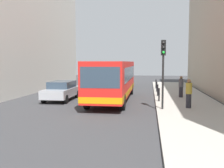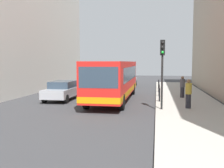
{
  "view_description": "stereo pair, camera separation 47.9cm",
  "coord_description": "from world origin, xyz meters",
  "px_view_note": "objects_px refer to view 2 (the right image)",
  "views": [
    {
      "loc": [
        2.76,
        -16.86,
        2.96
      ],
      "look_at": [
        0.2,
        0.66,
        1.45
      ],
      "focal_mm": 41.27,
      "sensor_mm": 36.0,
      "label": 1
    },
    {
      "loc": [
        3.24,
        -16.78,
        2.96
      ],
      "look_at": [
        0.2,
        0.66,
        1.45
      ],
      "focal_mm": 41.27,
      "sensor_mm": 36.0,
      "label": 2
    }
  ],
  "objects_px": {
    "bus": "(114,78)",
    "bollard_near": "(159,95)",
    "pedestrian_near_signal": "(188,94)",
    "pedestrian_mid_sidewalk": "(182,87)",
    "bollard_mid": "(159,90)",
    "bollard_farthest": "(159,84)",
    "bollard_far": "(159,87)",
    "car_behind_bus": "(128,80)",
    "car_beside_bus": "(63,90)",
    "traffic_light": "(162,61)"
  },
  "relations": [
    {
      "from": "bus",
      "to": "bollard_near",
      "type": "xyz_separation_m",
      "value": [
        3.44,
        -1.02,
        -1.1
      ]
    },
    {
      "from": "bollard_near",
      "to": "bollard_mid",
      "type": "xyz_separation_m",
      "value": [
        0.0,
        3.05,
        0.0
      ]
    },
    {
      "from": "car_beside_bus",
      "to": "bollard_farthest",
      "type": "height_order",
      "value": "car_beside_bus"
    },
    {
      "from": "pedestrian_mid_sidewalk",
      "to": "bollard_mid",
      "type": "bearing_deg",
      "value": 177.56
    },
    {
      "from": "traffic_light",
      "to": "pedestrian_mid_sidewalk",
      "type": "height_order",
      "value": "traffic_light"
    },
    {
      "from": "bus",
      "to": "bollard_near",
      "type": "bearing_deg",
      "value": 163.35
    },
    {
      "from": "bollard_mid",
      "to": "bollard_near",
      "type": "bearing_deg",
      "value": -90.0
    },
    {
      "from": "car_behind_bus",
      "to": "traffic_light",
      "type": "bearing_deg",
      "value": 102.69
    },
    {
      "from": "car_beside_bus",
      "to": "bollard_near",
      "type": "relative_size",
      "value": 4.65
    },
    {
      "from": "car_beside_bus",
      "to": "car_behind_bus",
      "type": "relative_size",
      "value": 1.0
    },
    {
      "from": "bus",
      "to": "bollard_far",
      "type": "height_order",
      "value": "bus"
    },
    {
      "from": "bollard_near",
      "to": "pedestrian_near_signal",
      "type": "bearing_deg",
      "value": -55.05
    },
    {
      "from": "traffic_light",
      "to": "car_behind_bus",
      "type": "bearing_deg",
      "value": 103.46
    },
    {
      "from": "pedestrian_near_signal",
      "to": "pedestrian_mid_sidewalk",
      "type": "relative_size",
      "value": 1.05
    },
    {
      "from": "bus",
      "to": "bollard_mid",
      "type": "height_order",
      "value": "bus"
    },
    {
      "from": "bus",
      "to": "bollard_far",
      "type": "bearing_deg",
      "value": -124.35
    },
    {
      "from": "pedestrian_mid_sidewalk",
      "to": "bollard_near",
      "type": "bearing_deg",
      "value": -109.77
    },
    {
      "from": "pedestrian_near_signal",
      "to": "car_behind_bus",
      "type": "bearing_deg",
      "value": 112.51
    },
    {
      "from": "bollard_farthest",
      "to": "pedestrian_near_signal",
      "type": "height_order",
      "value": "pedestrian_near_signal"
    },
    {
      "from": "traffic_light",
      "to": "bollard_near",
      "type": "height_order",
      "value": "traffic_light"
    },
    {
      "from": "bollard_mid",
      "to": "bollard_far",
      "type": "distance_m",
      "value": 3.05
    },
    {
      "from": "pedestrian_near_signal",
      "to": "pedestrian_mid_sidewalk",
      "type": "distance_m",
      "value": 4.84
    },
    {
      "from": "car_behind_bus",
      "to": "pedestrian_mid_sidewalk",
      "type": "xyz_separation_m",
      "value": [
        5.41,
        -10.03,
        0.21
      ]
    },
    {
      "from": "bollard_near",
      "to": "bollard_far",
      "type": "bearing_deg",
      "value": 90.0
    },
    {
      "from": "pedestrian_mid_sidewalk",
      "to": "bollard_far",
      "type": "bearing_deg",
      "value": 133.27
    },
    {
      "from": "car_behind_bus",
      "to": "bollard_far",
      "type": "relative_size",
      "value": 4.66
    },
    {
      "from": "car_behind_bus",
      "to": "pedestrian_mid_sidewalk",
      "type": "distance_m",
      "value": 11.4
    },
    {
      "from": "bollard_far",
      "to": "pedestrian_near_signal",
      "type": "bearing_deg",
      "value": -78.7
    },
    {
      "from": "bus",
      "to": "bollard_near",
      "type": "height_order",
      "value": "bus"
    },
    {
      "from": "bollard_far",
      "to": "traffic_light",
      "type": "bearing_deg",
      "value": -89.37
    },
    {
      "from": "bus",
      "to": "bollard_farthest",
      "type": "distance_m",
      "value": 8.89
    },
    {
      "from": "bollard_farthest",
      "to": "pedestrian_near_signal",
      "type": "xyz_separation_m",
      "value": [
        1.7,
        -11.57,
        0.42
      ]
    },
    {
      "from": "bus",
      "to": "pedestrian_mid_sidewalk",
      "type": "distance_m",
      "value": 5.48
    },
    {
      "from": "car_beside_bus",
      "to": "bollard_near",
      "type": "distance_m",
      "value": 7.44
    },
    {
      "from": "car_beside_bus",
      "to": "pedestrian_mid_sidewalk",
      "type": "distance_m",
      "value": 9.44
    },
    {
      "from": "car_behind_bus",
      "to": "bollard_far",
      "type": "bearing_deg",
      "value": 118.89
    },
    {
      "from": "car_beside_bus",
      "to": "bollard_farthest",
      "type": "bearing_deg",
      "value": -130.98
    },
    {
      "from": "car_behind_bus",
      "to": "pedestrian_mid_sidewalk",
      "type": "height_order",
      "value": "pedestrian_mid_sidewalk"
    },
    {
      "from": "car_behind_bus",
      "to": "bollard_mid",
      "type": "distance_m",
      "value": 10.05
    },
    {
      "from": "bus",
      "to": "bollard_farthest",
      "type": "height_order",
      "value": "bus"
    },
    {
      "from": "bus",
      "to": "car_behind_bus",
      "type": "relative_size",
      "value": 2.49
    },
    {
      "from": "traffic_light",
      "to": "pedestrian_near_signal",
      "type": "distance_m",
      "value": 2.61
    },
    {
      "from": "bus",
      "to": "bollard_farthest",
      "type": "relative_size",
      "value": 11.61
    },
    {
      "from": "bollard_far",
      "to": "pedestrian_mid_sidewalk",
      "type": "bearing_deg",
      "value": -63.91
    },
    {
      "from": "car_beside_bus",
      "to": "pedestrian_near_signal",
      "type": "xyz_separation_m",
      "value": [
        9.13,
        -2.86,
        0.26
      ]
    },
    {
      "from": "pedestrian_near_signal",
      "to": "bollard_mid",
      "type": "bearing_deg",
      "value": 110.11
    },
    {
      "from": "bus",
      "to": "pedestrian_mid_sidewalk",
      "type": "relative_size",
      "value": 6.52
    },
    {
      "from": "car_behind_bus",
      "to": "bollard_far",
      "type": "xyz_separation_m",
      "value": [
        3.61,
        -6.34,
        -0.16
      ]
    },
    {
      "from": "bollard_farthest",
      "to": "bollard_far",
      "type": "bearing_deg",
      "value": -90.0
    },
    {
      "from": "bollard_far",
      "to": "bollard_farthest",
      "type": "height_order",
      "value": "same"
    }
  ]
}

